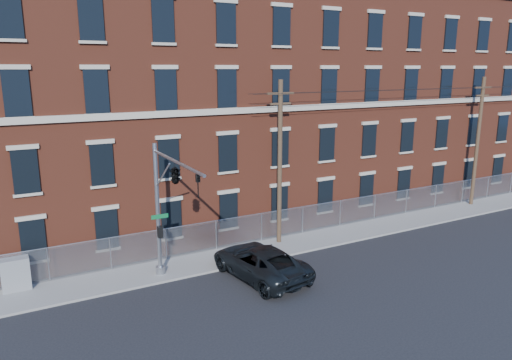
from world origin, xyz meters
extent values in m
plane|color=black|center=(0.00, 0.00, 0.00)|extent=(140.00, 140.00, 0.00)
cube|color=gray|center=(12.00, 5.00, 0.06)|extent=(65.00, 3.00, 0.12)
cube|color=maroon|center=(12.00, 14.00, 8.00)|extent=(55.00, 14.00, 16.00)
cube|color=#A59C8A|center=(12.00, 6.92, 8.30)|extent=(55.00, 0.18, 0.35)
cube|color=black|center=(-11.83, 6.94, 2.20)|extent=(1.20, 0.10, 2.20)
cube|color=black|center=(-11.83, 6.94, 5.80)|extent=(1.20, 0.10, 2.20)
cube|color=black|center=(-11.83, 6.94, 9.60)|extent=(1.20, 0.10, 2.20)
cube|color=black|center=(-11.83, 6.94, 13.20)|extent=(1.20, 0.10, 2.20)
cube|color=black|center=(-8.17, 6.94, 2.20)|extent=(1.20, 0.10, 2.20)
cube|color=black|center=(-8.17, 6.94, 5.80)|extent=(1.20, 0.10, 2.20)
cube|color=black|center=(-8.17, 6.94, 9.60)|extent=(1.20, 0.10, 2.20)
cube|color=black|center=(-8.17, 6.94, 13.20)|extent=(1.20, 0.10, 2.20)
cube|color=black|center=(-4.50, 6.94, 2.20)|extent=(1.20, 0.10, 2.20)
cube|color=black|center=(-4.50, 6.94, 5.80)|extent=(1.20, 0.10, 2.20)
cube|color=black|center=(-4.50, 6.94, 9.60)|extent=(1.20, 0.10, 2.20)
cube|color=black|center=(-4.50, 6.94, 13.20)|extent=(1.20, 0.10, 2.20)
cube|color=black|center=(-0.83, 6.94, 2.20)|extent=(1.20, 0.10, 2.20)
cube|color=black|center=(-0.83, 6.94, 5.80)|extent=(1.20, 0.10, 2.20)
cube|color=black|center=(-0.83, 6.94, 9.60)|extent=(1.20, 0.10, 2.20)
cube|color=black|center=(-0.83, 6.94, 13.20)|extent=(1.20, 0.10, 2.20)
cube|color=black|center=(2.83, 6.94, 2.20)|extent=(1.20, 0.10, 2.20)
cube|color=black|center=(2.83, 6.94, 5.80)|extent=(1.20, 0.10, 2.20)
cube|color=black|center=(2.83, 6.94, 9.60)|extent=(1.20, 0.10, 2.20)
cube|color=black|center=(2.83, 6.94, 13.20)|extent=(1.20, 0.10, 2.20)
cube|color=black|center=(6.50, 6.94, 2.20)|extent=(1.20, 0.10, 2.20)
cube|color=black|center=(6.50, 6.94, 5.80)|extent=(1.20, 0.10, 2.20)
cube|color=black|center=(6.50, 6.94, 9.60)|extent=(1.20, 0.10, 2.20)
cube|color=black|center=(6.50, 6.94, 13.20)|extent=(1.20, 0.10, 2.20)
cube|color=black|center=(10.17, 6.94, 2.20)|extent=(1.20, 0.10, 2.20)
cube|color=black|center=(10.17, 6.94, 5.80)|extent=(1.20, 0.10, 2.20)
cube|color=black|center=(10.17, 6.94, 9.60)|extent=(1.20, 0.10, 2.20)
cube|color=black|center=(10.17, 6.94, 13.20)|extent=(1.20, 0.10, 2.20)
cube|color=black|center=(13.83, 6.94, 2.20)|extent=(1.20, 0.10, 2.20)
cube|color=black|center=(13.83, 6.94, 5.80)|extent=(1.20, 0.10, 2.20)
cube|color=black|center=(13.83, 6.94, 9.60)|extent=(1.20, 0.10, 2.20)
cube|color=black|center=(13.83, 6.94, 13.20)|extent=(1.20, 0.10, 2.20)
cube|color=black|center=(17.50, 6.94, 2.20)|extent=(1.20, 0.10, 2.20)
cube|color=black|center=(17.50, 6.94, 5.80)|extent=(1.20, 0.10, 2.20)
cube|color=black|center=(17.50, 6.94, 9.60)|extent=(1.20, 0.10, 2.20)
cube|color=black|center=(17.50, 6.94, 13.20)|extent=(1.20, 0.10, 2.20)
cube|color=black|center=(21.17, 6.94, 2.20)|extent=(1.20, 0.10, 2.20)
cube|color=black|center=(21.17, 6.94, 5.80)|extent=(1.20, 0.10, 2.20)
cube|color=black|center=(21.17, 6.94, 9.60)|extent=(1.20, 0.10, 2.20)
cube|color=black|center=(21.17, 6.94, 13.20)|extent=(1.20, 0.10, 2.20)
cube|color=black|center=(24.83, 6.94, 2.20)|extent=(1.20, 0.10, 2.20)
cube|color=black|center=(24.83, 6.94, 5.80)|extent=(1.20, 0.10, 2.20)
cube|color=black|center=(24.83, 6.94, 9.60)|extent=(1.20, 0.10, 2.20)
cube|color=#A5A8AD|center=(12.00, 6.30, 1.02)|extent=(59.00, 0.02, 1.80)
cylinder|color=#9EA0A5|center=(12.00, 6.30, 1.92)|extent=(59.00, 0.04, 0.04)
cylinder|color=#9EA0A5|center=(-11.29, 6.30, 1.02)|extent=(0.06, 0.06, 1.85)
cylinder|color=#9EA0A5|center=(-8.18, 6.30, 1.02)|extent=(0.06, 0.06, 1.85)
cylinder|color=#9EA0A5|center=(-5.08, 6.30, 1.02)|extent=(0.06, 0.06, 1.85)
cylinder|color=#9EA0A5|center=(-1.97, 6.30, 1.02)|extent=(0.06, 0.06, 1.85)
cylinder|color=#9EA0A5|center=(1.13, 6.30, 1.02)|extent=(0.06, 0.06, 1.85)
cylinder|color=#9EA0A5|center=(4.24, 6.30, 1.02)|extent=(0.06, 0.06, 1.85)
cylinder|color=#9EA0A5|center=(7.34, 6.30, 1.02)|extent=(0.06, 0.06, 1.85)
cylinder|color=#9EA0A5|center=(10.45, 6.30, 1.02)|extent=(0.06, 0.06, 1.85)
cylinder|color=#9EA0A5|center=(13.55, 6.30, 1.02)|extent=(0.06, 0.06, 1.85)
cylinder|color=#9EA0A5|center=(16.66, 6.30, 1.02)|extent=(0.06, 0.06, 1.85)
cylinder|color=#9EA0A5|center=(19.76, 6.30, 1.02)|extent=(0.06, 0.06, 1.85)
cylinder|color=#9EA0A5|center=(22.87, 6.30, 1.02)|extent=(0.06, 0.06, 1.85)
cylinder|color=#9EA0A5|center=(25.97, 6.30, 1.02)|extent=(0.06, 0.06, 1.85)
cylinder|color=#9EA0A5|center=(-6.00, 4.50, 3.62)|extent=(0.22, 0.22, 7.00)
cylinder|color=#9EA0A5|center=(-6.00, 4.50, 0.32)|extent=(0.50, 0.50, 0.40)
cylinder|color=#9EA0A5|center=(-6.00, 1.25, 6.72)|extent=(0.14, 6.50, 0.14)
cylinder|color=#9EA0A5|center=(-6.00, 3.30, 5.72)|extent=(0.08, 2.18, 1.56)
cube|color=#0C592D|center=(-5.95, 4.35, 3.32)|extent=(0.90, 0.03, 0.22)
cube|color=black|center=(-6.00, 4.25, 2.52)|extent=(0.25, 0.25, 0.60)
imported|color=black|center=(-6.00, -1.30, 6.17)|extent=(0.16, 0.20, 1.00)
imported|color=black|center=(-6.00, 1.50, 6.17)|extent=(0.53, 2.48, 1.00)
cylinder|color=#483624|center=(2.00, 5.60, 5.12)|extent=(0.28, 0.28, 10.00)
cube|color=#483624|center=(2.00, 5.60, 9.32)|extent=(1.80, 0.12, 0.12)
cube|color=#483624|center=(2.00, 5.60, 8.72)|extent=(1.40, 0.12, 0.12)
cylinder|color=#483624|center=(20.00, 5.60, 5.12)|extent=(0.28, 0.28, 10.00)
cube|color=#483624|center=(20.00, 5.60, 9.32)|extent=(1.80, 0.12, 0.12)
cube|color=#483624|center=(20.00, 5.60, 8.72)|extent=(1.40, 0.12, 0.12)
cylinder|color=black|center=(20.00, 5.30, 9.32)|extent=(40.00, 0.02, 0.02)
cylinder|color=black|center=(20.00, 5.90, 9.32)|extent=(40.00, 0.02, 0.02)
cylinder|color=black|center=(20.00, 5.60, 8.72)|extent=(40.00, 0.02, 0.02)
imported|color=black|center=(-1.44, 1.83, 0.85)|extent=(3.63, 6.45, 1.70)
cube|color=slate|center=(-12.81, 6.00, 0.94)|extent=(1.31, 0.66, 1.63)
camera|label=1|loc=(-12.81, -18.75, 10.78)|focal=33.66mm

